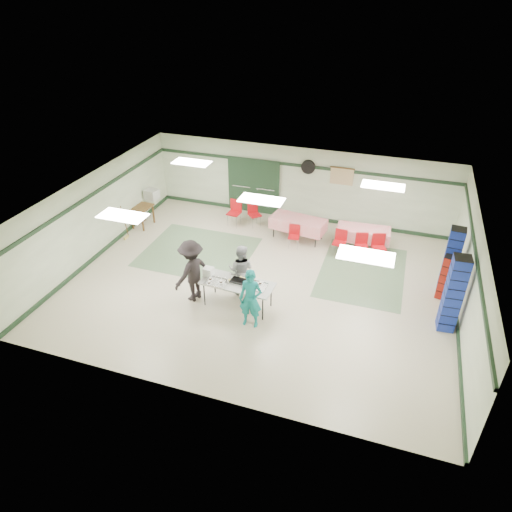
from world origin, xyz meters
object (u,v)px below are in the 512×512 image
(office_printer, at_px, (152,194))
(printer_table, at_px, (142,210))
(chair_a, at_px, (362,243))
(chair_loose_b, at_px, (235,210))
(chair_loose_a, at_px, (254,212))
(crate_stack_red, at_px, (448,277))
(chair_b, at_px, (340,240))
(serving_table, at_px, (237,284))
(crate_stack_blue_b, at_px, (453,294))
(volunteer_teal, at_px, (251,299))
(crate_stack_blue_a, at_px, (451,261))
(broom, at_px, (125,222))
(volunteer_grey, at_px, (241,270))
(chair_d, at_px, (294,234))
(volunteer_dark, at_px, (192,271))
(dining_table_b, at_px, (298,223))
(chair_c, at_px, (379,245))

(office_printer, bearing_deg, printer_table, -80.29)
(chair_a, bearing_deg, chair_loose_b, 154.05)
(chair_loose_a, distance_m, crate_stack_red, 6.97)
(chair_b, distance_m, printer_table, 7.08)
(serving_table, xyz_separation_m, chair_a, (2.87, 3.64, -0.20))
(crate_stack_blue_b, bearing_deg, chair_b, 138.74)
(volunteer_teal, relative_size, crate_stack_red, 1.21)
(serving_table, distance_m, crate_stack_blue_a, 5.97)
(broom, bearing_deg, printer_table, 97.76)
(volunteer_teal, bearing_deg, chair_loose_b, 111.18)
(volunteer_grey, distance_m, crate_stack_red, 5.76)
(volunteer_grey, relative_size, chair_d, 1.99)
(chair_loose_a, height_order, chair_loose_b, chair_loose_b)
(volunteer_dark, relative_size, dining_table_b, 0.94)
(volunteer_grey, xyz_separation_m, crate_stack_red, (5.52, 1.62, -0.10))
(crate_stack_red, relative_size, crate_stack_blue_b, 0.63)
(crate_stack_blue_b, bearing_deg, broom, 171.69)
(chair_loose_b, relative_size, broom, 0.76)
(dining_table_b, bearing_deg, broom, -152.89)
(chair_loose_b, distance_m, office_printer, 3.16)
(volunteer_dark, relative_size, chair_a, 2.17)
(dining_table_b, xyz_separation_m, crate_stack_red, (4.77, -1.99, 0.11))
(chair_c, bearing_deg, chair_b, 162.01)
(serving_table, distance_m, printer_table, 5.92)
(printer_table, bearing_deg, chair_loose_a, 22.93)
(chair_c, relative_size, chair_loose_b, 0.96)
(crate_stack_blue_b, xyz_separation_m, broom, (-10.38, 1.52, -0.43))
(volunteer_teal, distance_m, chair_loose_b, 5.67)
(volunteer_teal, height_order, chair_c, volunteer_teal)
(serving_table, xyz_separation_m, volunteer_grey, (-0.12, 0.60, 0.06))
(chair_loose_a, distance_m, crate_stack_blue_a, 6.89)
(volunteer_grey, relative_size, chair_loose_a, 1.82)
(broom, bearing_deg, volunteer_dark, -20.81)
(chair_d, distance_m, chair_loose_b, 2.58)
(dining_table_b, xyz_separation_m, chair_loose_b, (-2.42, 0.29, 0.01))
(volunteer_teal, xyz_separation_m, chair_b, (1.58, 4.28, -0.30))
(chair_d, distance_m, crate_stack_blue_b, 5.56)
(crate_stack_blue_b, distance_m, printer_table, 10.61)
(crate_stack_red, height_order, printer_table, crate_stack_red)
(volunteer_grey, height_order, chair_a, volunteer_grey)
(printer_table, xyz_separation_m, office_printer, (-0.00, 0.76, 0.29))
(volunteer_teal, height_order, crate_stack_red, volunteer_teal)
(volunteer_grey, xyz_separation_m, chair_loose_b, (-1.66, 3.90, -0.20))
(chair_loose_a, relative_size, chair_loose_b, 0.90)
(printer_table, bearing_deg, chair_c, 5.57)
(dining_table_b, height_order, crate_stack_blue_b, crate_stack_blue_b)
(serving_table, relative_size, crate_stack_blue_a, 0.99)
(chair_c, bearing_deg, volunteer_dark, -159.65)
(volunteer_dark, bearing_deg, chair_loose_a, -161.69)
(chair_c, xyz_separation_m, office_printer, (-8.29, 0.45, 0.37))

